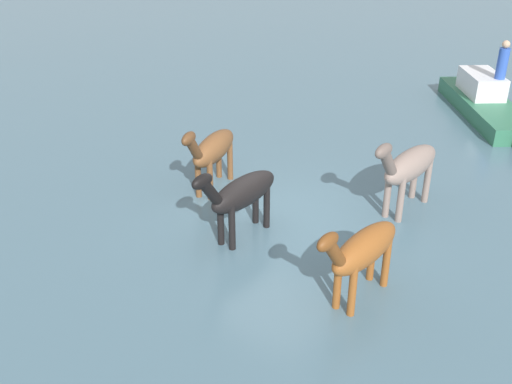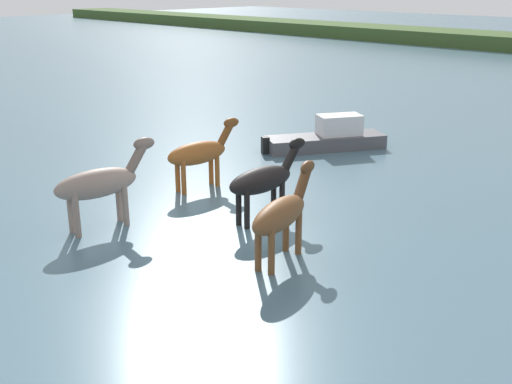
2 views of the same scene
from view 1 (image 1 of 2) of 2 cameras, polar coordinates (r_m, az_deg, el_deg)
name	(u,v)px [view 1 (image 1 of 2)]	position (r m, az deg, el deg)	size (l,w,h in m)	color
ground_plane	(276,220)	(13.40, 1.91, -2.68)	(177.26, 177.26, 0.00)	#476675
horse_pinto_flank	(241,193)	(12.28, -1.41, -0.13)	(0.69, 2.44, 1.89)	black
horse_dark_mare	(409,166)	(13.69, 14.28, 2.40)	(0.83, 2.62, 2.03)	gray
horse_gray_outer	(212,150)	(14.30, -4.18, 4.04)	(0.99, 2.47, 1.91)	brown
horse_chestnut_trailing	(362,250)	(10.63, 10.05, -5.45)	(0.75, 2.43, 1.88)	brown
boat_launch_far	(485,105)	(20.77, 20.88, 7.77)	(4.23, 4.95, 1.35)	#2D6B4C
person_watcher_seated	(503,61)	(20.38, 22.38, 11.40)	(0.32, 0.32, 1.19)	#2D51B2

